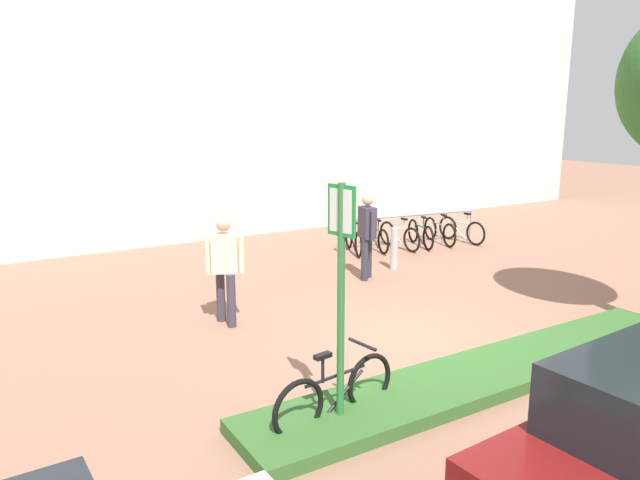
% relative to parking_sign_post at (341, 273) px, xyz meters
% --- Properties ---
extents(ground_plane, '(60.00, 60.00, 0.00)m').
position_rel_parking_sign_post_xyz_m(ground_plane, '(2.31, 1.56, -1.72)').
color(ground_plane, '#936651').
extents(building_facade, '(28.00, 1.20, 10.00)m').
position_rel_parking_sign_post_xyz_m(building_facade, '(2.31, 10.29, 3.28)').
color(building_facade, silver).
rests_on(building_facade, ground).
extents(planter_strip, '(7.00, 1.10, 0.16)m').
position_rel_parking_sign_post_xyz_m(planter_strip, '(2.35, 0.00, -1.64)').
color(planter_strip, '#336028').
rests_on(planter_strip, ground).
extents(parking_sign_post, '(0.11, 0.36, 2.65)m').
position_rel_parking_sign_post_xyz_m(parking_sign_post, '(0.00, 0.00, 0.00)').
color(parking_sign_post, '#2D7238').
rests_on(parking_sign_post, ground).
extents(bike_at_sign, '(1.67, 0.42, 0.86)m').
position_rel_parking_sign_post_xyz_m(bike_at_sign, '(0.01, 0.10, -1.37)').
color(bike_at_sign, black).
rests_on(bike_at_sign, ground).
extents(bike_rack_cluster, '(3.72, 1.98, 0.83)m').
position_rel_parking_sign_post_xyz_m(bike_rack_cluster, '(6.20, 6.35, -1.37)').
color(bike_rack_cluster, '#99999E').
rests_on(bike_rack_cluster, ground).
extents(bollard_steel, '(0.16, 0.16, 0.90)m').
position_rel_parking_sign_post_xyz_m(bollard_steel, '(4.55, 4.86, -1.27)').
color(bollard_steel, '#ADADB2').
rests_on(bollard_steel, ground).
extents(person_suited_navy, '(0.34, 0.60, 1.72)m').
position_rel_parking_sign_post_xyz_m(person_suited_navy, '(3.62, 4.57, -0.74)').
color(person_suited_navy, '#2D2D38').
rests_on(person_suited_navy, ground).
extents(person_shirt_blue, '(0.56, 0.48, 1.72)m').
position_rel_parking_sign_post_xyz_m(person_shirt_blue, '(0.20, 3.61, -0.74)').
color(person_shirt_blue, '#383342').
rests_on(person_shirt_blue, ground).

